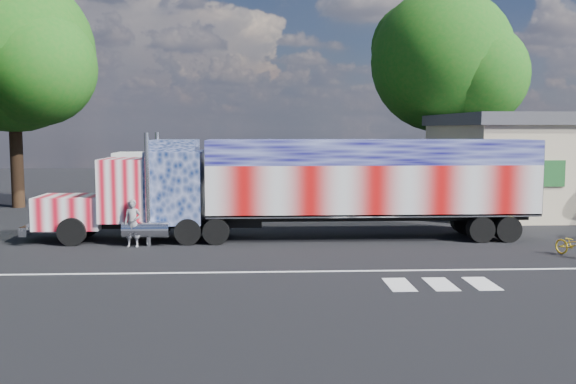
{
  "coord_description": "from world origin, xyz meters",
  "views": [
    {
      "loc": [
        -1.23,
        -22.55,
        4.44
      ],
      "look_at": [
        0.0,
        3.0,
        1.9
      ],
      "focal_mm": 40.0,
      "sensor_mm": 36.0,
      "label": 1
    }
  ],
  "objects_px": {
    "coach_bus": "(220,181)",
    "bicycle": "(574,245)",
    "tree_ne_a": "(445,62)",
    "semi_truck": "(309,184)",
    "tree_nw_a": "(15,52)",
    "woman": "(133,223)"
  },
  "relations": [
    {
      "from": "tree_ne_a",
      "to": "semi_truck",
      "type": "bearing_deg",
      "value": -122.64
    },
    {
      "from": "tree_nw_a",
      "to": "tree_ne_a",
      "type": "distance_m",
      "value": 25.78
    },
    {
      "from": "bicycle",
      "to": "tree_ne_a",
      "type": "relative_size",
      "value": 0.12
    },
    {
      "from": "tree_ne_a",
      "to": "coach_bus",
      "type": "bearing_deg",
      "value": -154.21
    },
    {
      "from": "semi_truck",
      "to": "tree_ne_a",
      "type": "height_order",
      "value": "tree_ne_a"
    },
    {
      "from": "woman",
      "to": "coach_bus",
      "type": "bearing_deg",
      "value": 81.32
    },
    {
      "from": "semi_truck",
      "to": "tree_ne_a",
      "type": "relative_size",
      "value": 1.51
    },
    {
      "from": "semi_truck",
      "to": "bicycle",
      "type": "xyz_separation_m",
      "value": [
        8.92,
        -4.07,
        -1.79
      ]
    },
    {
      "from": "tree_ne_a",
      "to": "tree_nw_a",
      "type": "bearing_deg",
      "value": -170.05
    },
    {
      "from": "coach_bus",
      "to": "bicycle",
      "type": "height_order",
      "value": "coach_bus"
    },
    {
      "from": "coach_bus",
      "to": "tree_ne_a",
      "type": "bearing_deg",
      "value": 25.79
    },
    {
      "from": "bicycle",
      "to": "tree_ne_a",
      "type": "bearing_deg",
      "value": 64.56
    },
    {
      "from": "coach_bus",
      "to": "tree_nw_a",
      "type": "xyz_separation_m",
      "value": [
        -11.34,
        2.34,
        6.98
      ]
    },
    {
      "from": "woman",
      "to": "semi_truck",
      "type": "bearing_deg",
      "value": 18.07
    },
    {
      "from": "semi_truck",
      "to": "bicycle",
      "type": "height_order",
      "value": "semi_truck"
    },
    {
      "from": "coach_bus",
      "to": "bicycle",
      "type": "relative_size",
      "value": 6.82
    },
    {
      "from": "woman",
      "to": "tree_ne_a",
      "type": "xyz_separation_m",
      "value": [
        16.73,
        17.03,
        7.8
      ]
    },
    {
      "from": "bicycle",
      "to": "woman",
      "type": "bearing_deg",
      "value": 148.14
    },
    {
      "from": "bicycle",
      "to": "tree_ne_a",
      "type": "height_order",
      "value": "tree_ne_a"
    },
    {
      "from": "woman",
      "to": "tree_ne_a",
      "type": "bearing_deg",
      "value": 51.47
    },
    {
      "from": "woman",
      "to": "tree_ne_a",
      "type": "height_order",
      "value": "tree_ne_a"
    },
    {
      "from": "woman",
      "to": "tree_nw_a",
      "type": "height_order",
      "value": "tree_nw_a"
    }
  ]
}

